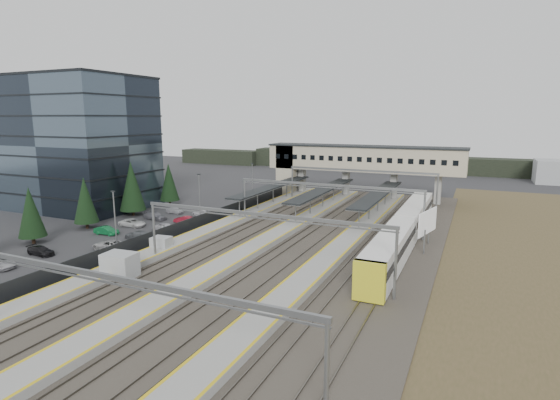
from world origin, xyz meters
The scene contains 15 objects.
ground centered at (0.00, 0.00, 0.00)m, with size 220.00×220.00×0.00m, color #2B2B2D.
office_building centered at (-36.00, 12.00, 12.19)m, with size 24.30×18.30×24.30m.
conifer_row centered at (-22.00, -3.86, 4.84)m, with size 4.42×49.82×9.50m.
car_park centered at (-13.47, -5.71, 0.60)m, with size 10.58×44.75×1.29m.
lampposts centered at (-8.00, 1.25, 4.34)m, with size 0.50×53.25×8.07m.
fence centered at (-6.50, 5.00, 1.00)m, with size 0.08×90.00×2.00m.
relay_cabin_near centered at (-1.49, -14.12, 1.39)m, with size 3.53×2.72×2.78m.
relay_cabin_far centered at (-3.38, -5.18, 1.04)m, with size 2.45×2.12×2.07m.
rail_corridor centered at (9.34, 5.00, 0.29)m, with size 34.00×90.00×0.92m.
canopies centered at (7.00, 27.00, 3.92)m, with size 23.10×30.00×3.28m.
footbridge centered at (7.70, 42.00, 7.93)m, with size 40.40×6.40×11.20m.
gantries centered at (12.00, 3.00, 6.00)m, with size 28.40×62.28×7.17m.
train centered at (24.00, 10.44, 2.13)m, with size 2.98×41.37×3.75m.
billboard centered at (26.90, 10.07, 3.52)m, with size 1.57×6.00×5.23m.
treeline_far centered at (23.81, 92.28, 2.95)m, with size 170.00×19.00×7.00m.
Camera 1 is at (32.13, -47.21, 16.82)m, focal length 28.00 mm.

